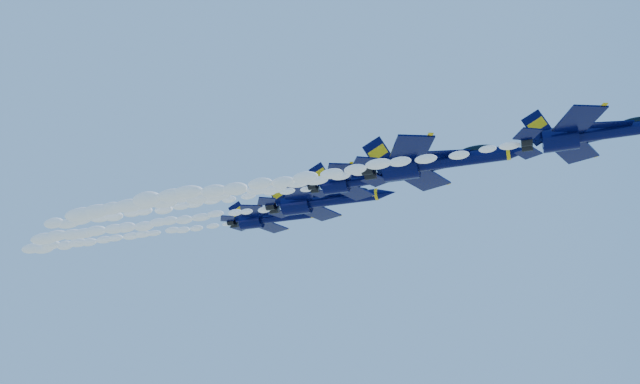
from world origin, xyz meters
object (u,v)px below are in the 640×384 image
(jet_fourth, at_px, (322,201))
(jet_fifth, at_px, (271,218))
(jet_lead, at_px, (594,133))
(jet_third, at_px, (359,181))
(jet_second, at_px, (434,162))

(jet_fourth, xyz_separation_m, jet_fifth, (-11.56, 8.06, 1.43))
(jet_lead, bearing_deg, jet_third, 151.10)
(jet_second, distance_m, jet_third, 11.47)
(jet_second, distance_m, jet_fifth, 37.70)
(jet_fourth, height_order, jet_fifth, jet_fifth)
(jet_fourth, bearing_deg, jet_lead, -34.80)
(jet_second, bearing_deg, jet_fifth, 143.66)
(jet_fifth, bearing_deg, jet_third, -41.66)
(jet_second, xyz_separation_m, jet_fifth, (-30.17, 22.19, 4.25))
(jet_fourth, bearing_deg, jet_third, -49.30)
(jet_fourth, distance_m, jet_fifth, 14.17)
(jet_lead, height_order, jet_fourth, jet_fourth)
(jet_lead, height_order, jet_second, jet_second)
(jet_second, height_order, jet_third, jet_third)
(jet_lead, distance_m, jet_third, 30.91)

